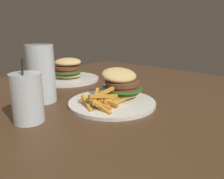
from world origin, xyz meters
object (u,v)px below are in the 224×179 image
Objects in this scene: beer_glass at (41,76)px; meal_plate_far at (68,73)px; meal_plate_near at (117,91)px; juice_glass at (27,99)px; spoon at (111,86)px.

beer_glass is 0.64× the size of meal_plate_far.
juice_glass is (-0.26, 0.06, 0.02)m from meal_plate_near.
beer_glass is 0.30m from meal_plate_far.
beer_glass is 0.16m from juice_glass.
spoon is at bearing 48.63° from meal_plate_near.
meal_plate_far is at bearing 77.44° from meal_plate_near.
spoon is (0.38, 0.08, -0.05)m from juice_glass.
meal_plate_near is 0.27m from juice_glass.
juice_glass reaches higher than meal_plate_near.
meal_plate_near is 0.18m from spoon.
beer_glass reaches higher than spoon.
beer_glass reaches higher than juice_glass.
spoon is (0.27, -0.04, -0.08)m from beer_glass.
beer_glass is 0.29m from spoon.
juice_glass is at bearing -138.38° from meal_plate_far.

